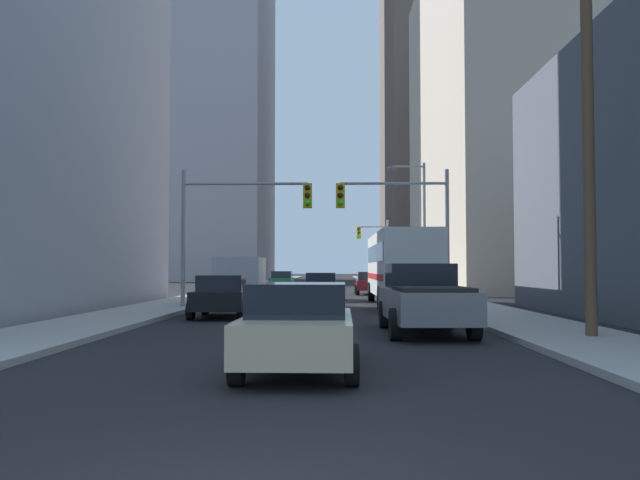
% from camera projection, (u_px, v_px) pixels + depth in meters
% --- Properties ---
extents(sidewalk_left, '(3.16, 160.00, 0.15)m').
position_uv_depth(sidewalk_left, '(242.00, 289.00, 54.73)').
color(sidewalk_left, '#9E9E99').
rests_on(sidewalk_left, ground).
extents(sidewalk_right, '(3.16, 160.00, 0.15)m').
position_uv_depth(sidewalk_right, '(404.00, 289.00, 54.51)').
color(sidewalk_right, '#9E9E99').
rests_on(sidewalk_right, ground).
extents(city_bus, '(2.67, 11.50, 3.40)m').
position_uv_depth(city_bus, '(401.00, 265.00, 31.88)').
color(city_bus, silver).
rests_on(city_bus, ground).
extents(pickup_truck_grey, '(2.20, 5.45, 1.90)m').
position_uv_depth(pickup_truck_grey, '(424.00, 299.00, 18.20)').
color(pickup_truck_grey, slate).
rests_on(pickup_truck_grey, ground).
extents(cargo_van_silver, '(2.19, 5.28, 2.26)m').
position_uv_depth(cargo_van_silver, '(241.00, 278.00, 31.18)').
color(cargo_van_silver, '#B7BABF').
rests_on(cargo_van_silver, ground).
extents(sedan_beige, '(1.95, 4.23, 1.52)m').
position_uv_depth(sedan_beige, '(298.00, 327.00, 11.35)').
color(sedan_beige, '#C6B793').
rests_on(sedan_beige, ground).
extents(sedan_black, '(1.95, 4.26, 1.52)m').
position_uv_depth(sedan_black, '(222.00, 296.00, 24.06)').
color(sedan_black, black).
rests_on(sedan_black, ground).
extents(sedan_navy, '(1.95, 4.21, 1.52)m').
position_uv_depth(sedan_navy, '(321.00, 286.00, 36.74)').
color(sedan_navy, '#141E4C').
rests_on(sedan_navy, ground).
extents(sedan_maroon, '(1.95, 4.22, 1.52)m').
position_uv_depth(sedan_maroon, '(370.00, 283.00, 44.74)').
color(sedan_maroon, maroon).
rests_on(sedan_maroon, ground).
extents(sedan_green, '(1.95, 4.24, 1.52)m').
position_uv_depth(sedan_green, '(282.00, 280.00, 54.43)').
color(sedan_green, '#195938').
rests_on(sedan_green, ground).
extents(traffic_signal_near_left, '(5.62, 0.44, 6.00)m').
position_uv_depth(traffic_signal_near_left, '(241.00, 213.00, 28.64)').
color(traffic_signal_near_left, gray).
rests_on(traffic_signal_near_left, ground).
extents(traffic_signal_near_right, '(4.84, 0.44, 6.00)m').
position_uv_depth(traffic_signal_near_right, '(398.00, 214.00, 28.53)').
color(traffic_signal_near_right, gray).
rests_on(traffic_signal_near_right, ground).
extents(traffic_signal_far_right, '(2.80, 0.44, 6.00)m').
position_uv_depth(traffic_signal_far_right, '(374.00, 243.00, 58.61)').
color(traffic_signal_far_right, gray).
rests_on(traffic_signal_far_right, ground).
extents(utility_pole_right, '(2.20, 0.28, 10.38)m').
position_uv_depth(utility_pole_right, '(588.00, 116.00, 16.25)').
color(utility_pole_right, brown).
rests_on(utility_pole_right, ground).
extents(street_lamp_right, '(2.07, 0.32, 7.50)m').
position_uv_depth(street_lamp_right, '(419.00, 218.00, 36.21)').
color(street_lamp_right, gray).
rests_on(street_lamp_right, ground).
extents(building_left_far_tower, '(16.52, 26.39, 74.78)m').
position_uv_depth(building_left_far_tower, '(212.00, 26.00, 98.35)').
color(building_left_far_tower, '#93939E').
rests_on(building_left_far_tower, ground).
extents(building_right_mid_block, '(16.79, 28.51, 28.16)m').
position_uv_depth(building_right_mid_block, '(532.00, 118.00, 54.90)').
color(building_right_mid_block, '#B7A893').
rests_on(building_right_mid_block, ground).
extents(building_right_far_highrise, '(15.88, 25.41, 48.37)m').
position_uv_depth(building_right_far_highrise, '(441.00, 112.00, 96.03)').
color(building_right_far_highrise, '#66564C').
rests_on(building_right_far_highrise, ground).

